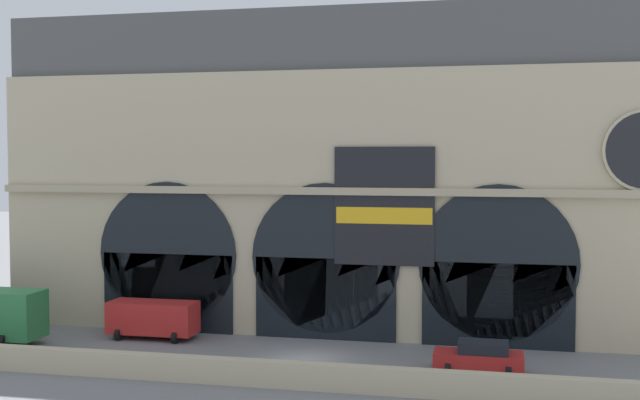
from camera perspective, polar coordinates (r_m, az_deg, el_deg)
The scene contains 5 objects.
ground_plane at distance 43.25m, azimuth -1.07°, elevation -11.28°, with size 200.00×200.00×0.00m, color slate.
quay_parapet_wall at distance 38.24m, azimuth -2.95°, elevation -12.26°, with size 90.00×0.70×1.22m, color #BCAD8C.
station_building at distance 49.22m, azimuth 1.02°, elevation 1.66°, with size 41.56×5.39×19.59m.
van_midwest at distance 48.85m, azimuth -11.78°, elevation -8.18°, with size 5.20×2.48×2.20m.
car_mideast at distance 41.44m, azimuth 11.27°, elevation -10.83°, with size 4.40×2.22×1.55m.
Camera 1 is at (9.94, -40.71, 10.70)m, focal length 45.07 mm.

